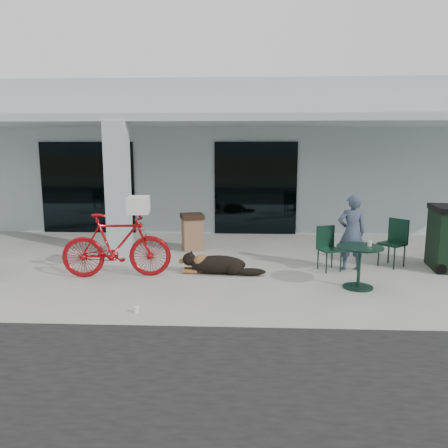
{
  "coord_description": "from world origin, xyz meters",
  "views": [
    {
      "loc": [
        1.47,
        -7.83,
        2.5
      ],
      "look_at": [
        1.07,
        0.84,
        1.0
      ],
      "focal_mm": 35.0,
      "sensor_mm": 36.0,
      "label": 1
    }
  ],
  "objects_px": {
    "cafe_table_far": "(359,267)",
    "person": "(352,232)",
    "trash_receptacle": "(192,232)",
    "dog": "(218,263)",
    "bicycle": "(117,245)",
    "cafe_chair_far_b": "(392,243)",
    "cafe_chair_far_a": "(330,249)"
  },
  "relations": [
    {
      "from": "bicycle",
      "to": "dog",
      "type": "height_order",
      "value": "bicycle"
    },
    {
      "from": "bicycle",
      "to": "trash_receptacle",
      "type": "distance_m",
      "value": 2.69
    },
    {
      "from": "dog",
      "to": "trash_receptacle",
      "type": "bearing_deg",
      "value": 114.01
    },
    {
      "from": "bicycle",
      "to": "dog",
      "type": "bearing_deg",
      "value": -88.49
    },
    {
      "from": "person",
      "to": "bicycle",
      "type": "bearing_deg",
      "value": 5.13
    },
    {
      "from": "dog",
      "to": "cafe_chair_far_a",
      "type": "bearing_deg",
      "value": 12.64
    },
    {
      "from": "bicycle",
      "to": "cafe_chair_far_a",
      "type": "bearing_deg",
      "value": -88.49
    },
    {
      "from": "cafe_chair_far_a",
      "to": "cafe_chair_far_b",
      "type": "relative_size",
      "value": 0.9
    },
    {
      "from": "cafe_table_far",
      "to": "trash_receptacle",
      "type": "bearing_deg",
      "value": 139.33
    },
    {
      "from": "cafe_chair_far_b",
      "to": "dog",
      "type": "bearing_deg",
      "value": -118.21
    },
    {
      "from": "cafe_table_far",
      "to": "person",
      "type": "xyz_separation_m",
      "value": [
        0.14,
        1.23,
        0.41
      ]
    },
    {
      "from": "dog",
      "to": "trash_receptacle",
      "type": "height_order",
      "value": "trash_receptacle"
    },
    {
      "from": "bicycle",
      "to": "dog",
      "type": "relative_size",
      "value": 1.63
    },
    {
      "from": "cafe_chair_far_a",
      "to": "person",
      "type": "bearing_deg",
      "value": -10.43
    },
    {
      "from": "trash_receptacle",
      "to": "cafe_table_far",
      "type": "bearing_deg",
      "value": -40.67
    },
    {
      "from": "bicycle",
      "to": "dog",
      "type": "xyz_separation_m",
      "value": [
        1.97,
        0.3,
        -0.42
      ]
    },
    {
      "from": "cafe_chair_far_a",
      "to": "person",
      "type": "xyz_separation_m",
      "value": [
        0.45,
        0.08,
        0.33
      ]
    },
    {
      "from": "trash_receptacle",
      "to": "person",
      "type": "bearing_deg",
      "value": -25.38
    },
    {
      "from": "cafe_table_far",
      "to": "cafe_chair_far_b",
      "type": "height_order",
      "value": "cafe_chair_far_b"
    },
    {
      "from": "cafe_chair_far_b",
      "to": "person",
      "type": "height_order",
      "value": "person"
    },
    {
      "from": "bicycle",
      "to": "cafe_table_far",
      "type": "distance_m",
      "value": 4.61
    },
    {
      "from": "cafe_chair_far_b",
      "to": "trash_receptacle",
      "type": "bearing_deg",
      "value": -146.52
    },
    {
      "from": "cafe_table_far",
      "to": "cafe_chair_far_a",
      "type": "xyz_separation_m",
      "value": [
        -0.31,
        1.14,
        0.07
      ]
    },
    {
      "from": "dog",
      "to": "trash_receptacle",
      "type": "relative_size",
      "value": 1.42
    },
    {
      "from": "cafe_table_far",
      "to": "bicycle",
      "type": "bearing_deg",
      "value": 173.83
    },
    {
      "from": "cafe_chair_far_a",
      "to": "cafe_chair_far_b",
      "type": "height_order",
      "value": "cafe_chair_far_b"
    },
    {
      "from": "cafe_chair_far_a",
      "to": "dog",
      "type": "bearing_deg",
      "value": 167.64
    },
    {
      "from": "bicycle",
      "to": "cafe_chair_far_a",
      "type": "xyz_separation_m",
      "value": [
        4.27,
        0.65,
        -0.18
      ]
    },
    {
      "from": "bicycle",
      "to": "cafe_table_far",
      "type": "xyz_separation_m",
      "value": [
        4.57,
        -0.49,
        -0.25
      ]
    },
    {
      "from": "bicycle",
      "to": "person",
      "type": "height_order",
      "value": "person"
    },
    {
      "from": "bicycle",
      "to": "person",
      "type": "distance_m",
      "value": 4.77
    },
    {
      "from": "trash_receptacle",
      "to": "cafe_chair_far_b",
      "type": "bearing_deg",
      "value": -17.1
    }
  ]
}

